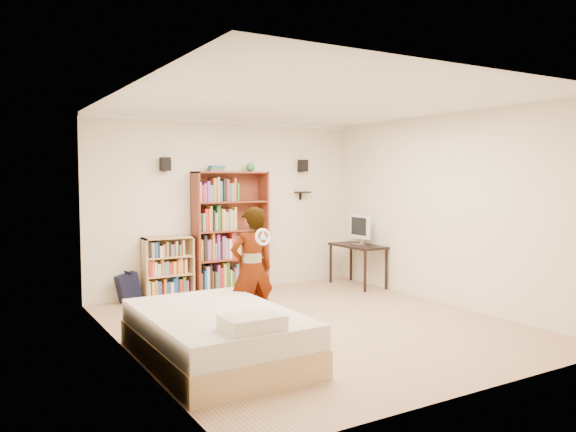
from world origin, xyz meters
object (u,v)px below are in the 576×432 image
Objects in this scene: tall_bookshelf at (231,232)px; low_bookshelf at (168,268)px; daybed at (216,329)px; person at (252,269)px; computer_desk at (358,265)px.

low_bookshelf is (-1.01, 0.04, -0.48)m from tall_bookshelf.
daybed is at bearing -117.42° from tall_bookshelf.
daybed is 1.42× the size of person.
tall_bookshelf reaches higher than person.
daybed is at bearing 47.42° from person.
low_bookshelf is at bearing -79.60° from person.
low_bookshelf is at bearing 167.39° from computer_desk.
computer_desk is 4.21m from daybed.
person is at bearing -108.64° from tall_bookshelf.
person is at bearing -82.70° from low_bookshelf.
daybed is (-0.51, -2.96, -0.16)m from low_bookshelf.
daybed is 1.19m from person.
low_bookshelf is 3.01m from daybed.
computer_desk is 0.49× the size of daybed.
computer_desk reaches higher than daybed.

